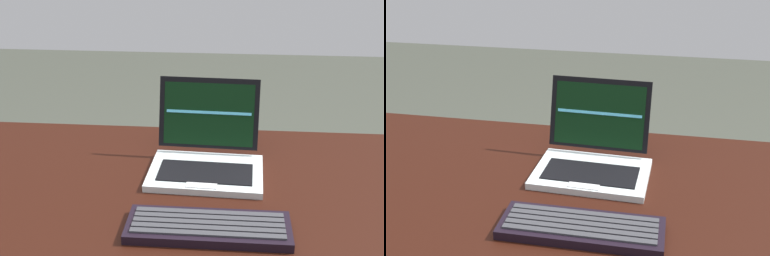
% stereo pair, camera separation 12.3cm
% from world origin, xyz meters
% --- Properties ---
extents(desk, '(1.66, 0.70, 0.73)m').
position_xyz_m(desk, '(0.00, 0.00, 0.64)').
color(desk, black).
rests_on(desk, ground).
extents(laptop_front, '(0.30, 0.27, 0.22)m').
position_xyz_m(laptop_front, '(-0.00, 0.08, 0.77)').
color(laptop_front, silver).
rests_on(laptop_front, desk).
extents(external_keyboard, '(0.35, 0.12, 0.02)m').
position_xyz_m(external_keyboard, '(0.02, -0.20, 0.74)').
color(external_keyboard, black).
rests_on(external_keyboard, desk).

